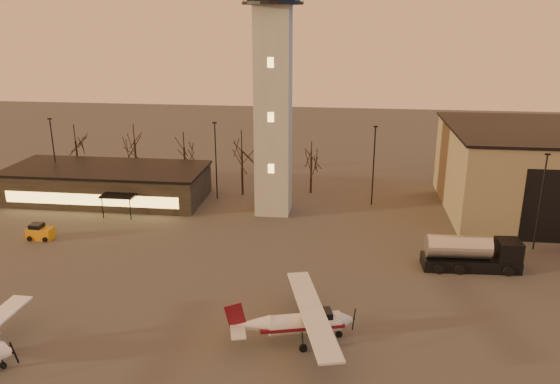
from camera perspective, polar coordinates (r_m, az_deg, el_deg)
name	(u,v)px	position (r m, az deg, el deg)	size (l,w,h in m)	color
ground	(217,356)	(40.48, -6.62, -16.61)	(220.00, 220.00, 0.00)	#423F3D
control_tower	(273,76)	(63.19, -0.73, 12.01)	(6.80, 6.80, 32.60)	#989690
terminal	(108,183)	(74.09, -17.58, 0.87)	(25.40, 12.20, 4.30)	black
light_poles	(279,167)	(66.13, -0.14, 2.65)	(58.50, 12.25, 10.14)	black
tree_row	(184,144)	(76.70, -9.99, 4.94)	(37.20, 9.20, 8.80)	black
cessna_front	(306,326)	(41.25, 2.77, -13.79)	(10.15, 12.62, 3.49)	silver
fuel_truck	(470,256)	(54.77, 19.28, -6.31)	(9.07, 3.33, 3.32)	black
service_cart	(40,233)	(64.03, -23.77, -3.96)	(2.71, 1.76, 1.69)	orange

